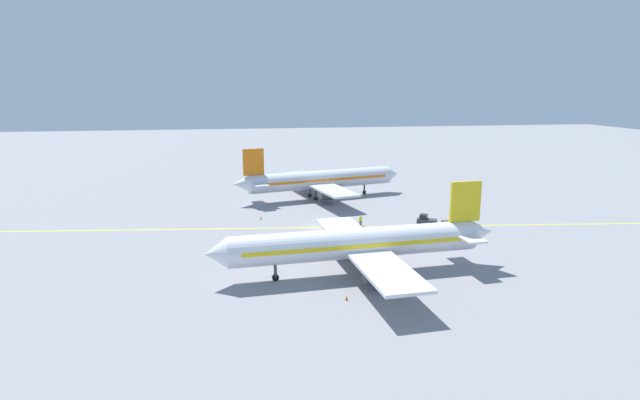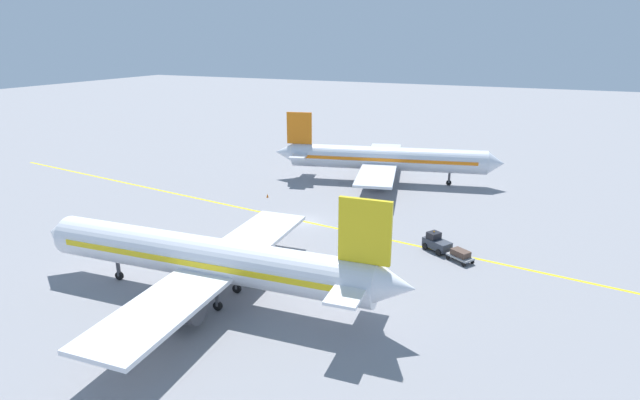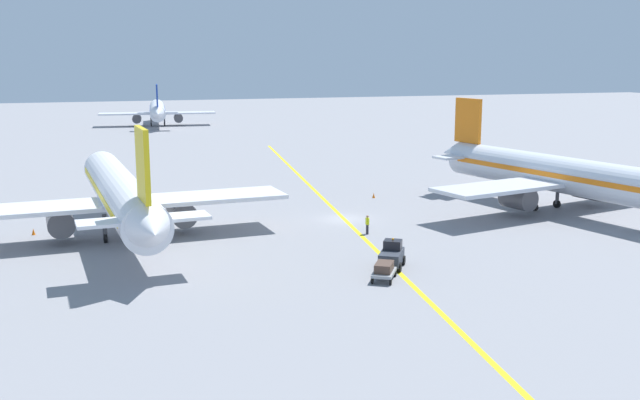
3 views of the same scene
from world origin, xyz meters
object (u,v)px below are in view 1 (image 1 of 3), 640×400
(airplane_at_gate, at_px, (359,244))
(baggage_tug_dark, at_px, (426,221))
(airplane_adjacent_stand, at_px, (320,180))
(ground_crew_worker, at_px, (361,220))
(traffic_cone_near_nose, at_px, (347,298))
(traffic_cone_mid_apron, at_px, (261,218))
(baggage_cart_trailing, at_px, (447,224))

(airplane_at_gate, bearing_deg, baggage_tug_dark, -40.59)
(airplane_adjacent_stand, distance_m, ground_crew_worker, 21.85)
(traffic_cone_near_nose, height_order, traffic_cone_mid_apron, same)
(airplane_adjacent_stand, relative_size, traffic_cone_mid_apron, 64.01)
(airplane_adjacent_stand, height_order, baggage_cart_trailing, airplane_adjacent_stand)
(airplane_adjacent_stand, bearing_deg, traffic_cone_mid_apron, 139.24)
(airplane_adjacent_stand, height_order, baggage_tug_dark, airplane_adjacent_stand)
(airplane_at_gate, distance_m, baggage_tug_dark, 24.26)
(airplane_adjacent_stand, height_order, traffic_cone_mid_apron, airplane_adjacent_stand)
(airplane_adjacent_stand, bearing_deg, ground_crew_worker, -172.18)
(baggage_tug_dark, relative_size, ground_crew_worker, 1.99)
(baggage_tug_dark, xyz_separation_m, ground_crew_worker, (2.09, 10.27, 0.01))
(airplane_at_gate, height_order, baggage_cart_trailing, airplane_at_gate)
(traffic_cone_mid_apron, bearing_deg, traffic_cone_near_nose, -168.51)
(baggage_tug_dark, bearing_deg, baggage_cart_trailing, -122.18)
(traffic_cone_near_nose, xyz_separation_m, traffic_cone_mid_apron, (34.56, 7.02, 0.00))
(airplane_at_gate, distance_m, traffic_cone_mid_apron, 29.24)
(baggage_cart_trailing, bearing_deg, airplane_at_gate, 131.85)
(airplane_adjacent_stand, bearing_deg, traffic_cone_near_nose, 173.51)
(ground_crew_worker, height_order, traffic_cone_near_nose, ground_crew_worker)
(airplane_adjacent_stand, distance_m, baggage_cart_trailing, 30.09)
(ground_crew_worker, bearing_deg, traffic_cone_near_nose, 162.88)
(baggage_cart_trailing, distance_m, traffic_cone_near_nose, 32.22)
(baggage_tug_dark, distance_m, baggage_cart_trailing, 3.30)
(baggage_tug_dark, height_order, traffic_cone_mid_apron, baggage_tug_dark)
(airplane_at_gate, relative_size, airplane_adjacent_stand, 1.01)
(baggage_tug_dark, height_order, traffic_cone_near_nose, baggage_tug_dark)
(airplane_adjacent_stand, xyz_separation_m, baggage_tug_dark, (-23.55, -13.22, -2.81))
(baggage_cart_trailing, relative_size, traffic_cone_near_nose, 5.36)
(traffic_cone_mid_apron, bearing_deg, ground_crew_worker, -113.64)
(airplane_at_gate, bearing_deg, traffic_cone_near_nose, 156.86)
(ground_crew_worker, distance_m, traffic_cone_mid_apron, 17.01)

